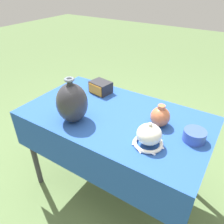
{
  "coord_description": "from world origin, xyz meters",
  "views": [
    {
      "loc": [
        0.68,
        -1.1,
        1.63
      ],
      "look_at": [
        0.06,
        -0.14,
        0.89
      ],
      "focal_mm": 35.0,
      "sensor_mm": 36.0,
      "label": 1
    }
  ],
  "objects_px": {
    "vase_tall_bulbous": "(72,103)",
    "vase_dome_bell": "(149,136)",
    "mosaic_tile_box": "(101,87)",
    "jar_round_terracotta": "(160,116)",
    "pot_squat_cobalt": "(194,136)"
  },
  "relations": [
    {
      "from": "mosaic_tile_box",
      "to": "jar_round_terracotta",
      "type": "bearing_deg",
      "value": -6.34
    },
    {
      "from": "pot_squat_cobalt",
      "to": "jar_round_terracotta",
      "type": "height_order",
      "value": "jar_round_terracotta"
    },
    {
      "from": "vase_dome_bell",
      "to": "pot_squat_cobalt",
      "type": "distance_m",
      "value": 0.28
    },
    {
      "from": "pot_squat_cobalt",
      "to": "vase_tall_bulbous",
      "type": "bearing_deg",
      "value": -163.12
    },
    {
      "from": "vase_tall_bulbous",
      "to": "mosaic_tile_box",
      "type": "bearing_deg",
      "value": 100.55
    },
    {
      "from": "vase_tall_bulbous",
      "to": "vase_dome_bell",
      "type": "relative_size",
      "value": 1.61
    },
    {
      "from": "vase_dome_bell",
      "to": "mosaic_tile_box",
      "type": "xyz_separation_m",
      "value": [
        -0.62,
        0.39,
        -0.01
      ]
    },
    {
      "from": "vase_tall_bulbous",
      "to": "vase_dome_bell",
      "type": "distance_m",
      "value": 0.54
    },
    {
      "from": "jar_round_terracotta",
      "to": "mosaic_tile_box",
      "type": "bearing_deg",
      "value": 163.97
    },
    {
      "from": "vase_tall_bulbous",
      "to": "jar_round_terracotta",
      "type": "relative_size",
      "value": 2.06
    },
    {
      "from": "vase_tall_bulbous",
      "to": "mosaic_tile_box",
      "type": "height_order",
      "value": "vase_tall_bulbous"
    },
    {
      "from": "mosaic_tile_box",
      "to": "jar_round_terracotta",
      "type": "height_order",
      "value": "jar_round_terracotta"
    },
    {
      "from": "mosaic_tile_box",
      "to": "jar_round_terracotta",
      "type": "xyz_separation_m",
      "value": [
        0.59,
        -0.17,
        0.02
      ]
    },
    {
      "from": "vase_tall_bulbous",
      "to": "pot_squat_cobalt",
      "type": "distance_m",
      "value": 0.79
    },
    {
      "from": "vase_dome_bell",
      "to": "pot_squat_cobalt",
      "type": "relative_size",
      "value": 1.45
    }
  ]
}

